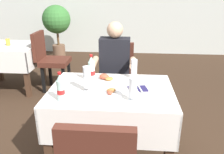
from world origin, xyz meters
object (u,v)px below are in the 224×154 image
(seated_diner_far, at_px, (114,69))
(background_chair_right, at_px, (49,58))
(beer_glass_right, at_px, (134,69))
(cola_bottle_primary, at_px, (61,88))
(beer_glass_left, at_px, (87,79))
(background_table_tumbler, at_px, (8,42))
(cola_bottle_secondary, at_px, (92,70))
(potted_plant_corner, at_px, (57,23))
(plate_near_camera, at_px, (109,94))
(napkin_cutlery_set, at_px, (138,89))
(plate_far_diner, at_px, (105,79))
(background_dining_table, at_px, (10,56))
(beer_glass_middle, at_px, (133,89))
(main_dining_table, at_px, (111,106))
(chair_far_diner_seat, at_px, (116,78))

(seated_diner_far, height_order, background_chair_right, seated_diner_far)
(beer_glass_right, xyz_separation_m, cola_bottle_primary, (-0.59, -0.55, 0.01))
(seated_diner_far, bearing_deg, beer_glass_left, -104.48)
(beer_glass_left, distance_m, background_table_tumbler, 2.27)
(cola_bottle_secondary, xyz_separation_m, potted_plant_corner, (-1.32, 3.12, 0.00))
(beer_glass_left, relative_size, cola_bottle_secondary, 0.84)
(plate_near_camera, distance_m, napkin_cutlery_set, 0.29)
(plate_far_diner, bearing_deg, beer_glass_right, 18.00)
(background_dining_table, bearing_deg, background_table_tumbler, -44.24)
(beer_glass_right, relative_size, napkin_cutlery_set, 1.02)
(background_chair_right, bearing_deg, beer_glass_middle, -53.58)
(main_dining_table, height_order, plate_near_camera, plate_near_camera)
(background_chair_right, xyz_separation_m, background_table_tumbler, (-0.65, -0.03, 0.25))
(beer_glass_middle, bearing_deg, main_dining_table, 131.98)
(cola_bottle_primary, relative_size, potted_plant_corner, 0.19)
(chair_far_diner_seat, xyz_separation_m, background_chair_right, (-1.15, 0.81, 0.00))
(beer_glass_left, bearing_deg, napkin_cutlery_set, 9.06)
(cola_bottle_primary, bearing_deg, main_dining_table, 33.47)
(cola_bottle_secondary, relative_size, potted_plant_corner, 0.21)
(chair_far_diner_seat, relative_size, beer_glass_right, 4.86)
(beer_glass_right, xyz_separation_m, potted_plant_corner, (-1.73, 3.00, 0.02))
(plate_far_diner, relative_size, beer_glass_middle, 1.16)
(plate_near_camera, xyz_separation_m, beer_glass_right, (0.21, 0.43, 0.09))
(background_table_tumbler, bearing_deg, chair_far_diner_seat, -23.45)
(beer_glass_left, bearing_deg, background_table_tumbler, 134.28)
(plate_far_diner, relative_size, potted_plant_corner, 0.18)
(cola_bottle_secondary, bearing_deg, napkin_cutlery_set, -19.23)
(main_dining_table, relative_size, seated_diner_far, 0.89)
(seated_diner_far, height_order, plate_near_camera, seated_diner_far)
(chair_far_diner_seat, bearing_deg, potted_plant_corner, 121.43)
(napkin_cutlery_set, height_order, background_chair_right, background_chair_right)
(background_chair_right, bearing_deg, beer_glass_left, -60.45)
(chair_far_diner_seat, xyz_separation_m, plate_near_camera, (-0.00, -0.93, 0.21))
(beer_glass_middle, relative_size, background_table_tumbler, 1.84)
(potted_plant_corner, bearing_deg, main_dining_table, -65.13)
(background_dining_table, bearing_deg, seated_diner_far, -26.90)
(seated_diner_far, xyz_separation_m, plate_far_diner, (-0.06, -0.48, 0.06))
(background_dining_table, bearing_deg, beer_glass_left, -45.69)
(napkin_cutlery_set, bearing_deg, background_table_tumbler, 142.66)
(background_dining_table, bearing_deg, plate_far_diner, -38.66)
(chair_far_diner_seat, xyz_separation_m, background_dining_table, (-1.82, 0.81, 0.01))
(background_table_tumbler, bearing_deg, background_dining_table, 135.76)
(background_dining_table, bearing_deg, cola_bottle_primary, -52.27)
(plate_far_diner, relative_size, background_chair_right, 0.24)
(chair_far_diner_seat, height_order, beer_glass_middle, chair_far_diner_seat)
(plate_far_diner, relative_size, beer_glass_right, 1.17)
(plate_far_diner, xyz_separation_m, background_dining_table, (-1.75, 1.40, -0.21))
(main_dining_table, distance_m, plate_near_camera, 0.24)
(cola_bottle_secondary, bearing_deg, cola_bottle_primary, -112.79)
(napkin_cutlery_set, distance_m, background_dining_table, 2.61)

